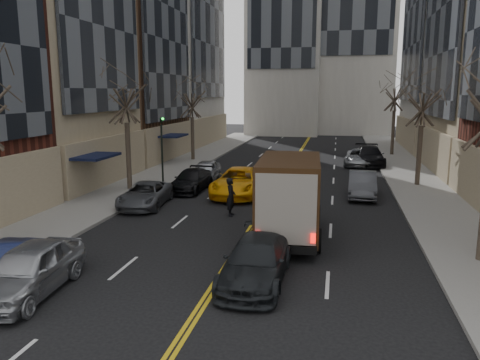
% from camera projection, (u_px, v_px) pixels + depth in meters
% --- Properties ---
extents(sidewalk_left, '(4.00, 66.00, 0.15)m').
position_uv_depth(sidewalk_left, '(167.00, 171.00, 35.66)').
color(sidewalk_left, slate).
rests_on(sidewalk_left, ground).
extents(sidewalk_right, '(4.00, 66.00, 0.15)m').
position_uv_depth(sidewalk_right, '(415.00, 180.00, 32.07)').
color(sidewalk_right, slate).
rests_on(sidewalk_right, ground).
extents(tree_lf_mid, '(3.20, 3.20, 8.91)m').
position_uv_depth(tree_lf_mid, '(125.00, 82.00, 27.67)').
color(tree_lf_mid, '#382D23').
rests_on(tree_lf_mid, sidewalk_left).
extents(tree_lf_far, '(3.20, 3.20, 8.12)m').
position_uv_depth(tree_lf_far, '(192.00, 92.00, 40.29)').
color(tree_lf_far, '#382D23').
rests_on(tree_lf_far, sidewalk_left).
extents(tree_rt_mid, '(3.20, 3.20, 8.32)m').
position_uv_depth(tree_rt_mid, '(424.00, 90.00, 29.05)').
color(tree_rt_mid, '#382D23').
rests_on(tree_rt_mid, sidewalk_right).
extents(tree_rt_far, '(3.20, 3.20, 9.11)m').
position_uv_depth(tree_rt_far, '(396.00, 84.00, 43.37)').
color(tree_rt_far, '#382D23').
rests_on(tree_rt_far, sidewalk_right).
extents(traffic_signal, '(0.29, 0.26, 4.70)m').
position_uv_depth(traffic_signal, '(162.00, 143.00, 30.02)').
color(traffic_signal, black).
rests_on(traffic_signal, sidewalk_left).
extents(ups_truck, '(2.83, 6.40, 3.44)m').
position_uv_depth(ups_truck, '(290.00, 197.00, 19.35)').
color(ups_truck, black).
rests_on(ups_truck, ground).
extents(observer_sedan, '(1.99, 4.79, 1.39)m').
position_uv_depth(observer_sedan, '(256.00, 261.00, 15.01)').
color(observer_sedan, black).
rests_on(observer_sedan, ground).
extents(taxi, '(2.73, 5.79, 1.60)m').
position_uv_depth(taxi, '(240.00, 182.00, 27.59)').
color(taxi, '#ECA009').
rests_on(taxi, ground).
extents(pedestrian, '(0.53, 0.74, 1.91)m').
position_uv_depth(pedestrian, '(231.00, 197.00, 22.98)').
color(pedestrian, black).
rests_on(pedestrian, ground).
extents(parked_lf_a, '(2.16, 4.67, 1.55)m').
position_uv_depth(parked_lf_a, '(29.00, 270.00, 14.07)').
color(parked_lf_a, '#A1A4A9').
rests_on(parked_lf_a, ground).
extents(parked_lf_b, '(1.58, 4.12, 1.34)m').
position_uv_depth(parked_lf_b, '(9.00, 266.00, 14.62)').
color(parked_lf_b, '#12193B').
rests_on(parked_lf_b, ground).
extents(parked_lf_c, '(2.59, 4.78, 1.27)m').
position_uv_depth(parked_lf_c, '(145.00, 195.00, 24.93)').
color(parked_lf_c, '#4A4C52').
rests_on(parked_lf_c, ground).
extents(parked_lf_d, '(1.94, 4.53, 1.30)m').
position_uv_depth(parked_lf_d, '(191.00, 180.00, 28.85)').
color(parked_lf_d, black).
rests_on(parked_lf_d, ground).
extents(parked_lf_e, '(1.87, 4.20, 1.40)m').
position_uv_depth(parked_lf_e, '(206.00, 171.00, 31.99)').
color(parked_lf_e, '#A4A6AB').
rests_on(parked_lf_e, ground).
extents(parked_rt_a, '(1.70, 4.49, 1.46)m').
position_uv_depth(parked_rt_a, '(362.00, 184.00, 27.21)').
color(parked_rt_a, '#44454B').
rests_on(parked_rt_a, ground).
extents(parked_rt_b, '(2.71, 5.12, 1.37)m').
position_uv_depth(parked_rt_b, '(359.00, 158.00, 38.54)').
color(parked_rt_b, '#94979B').
rests_on(parked_rt_b, ground).
extents(parked_rt_c, '(2.46, 5.60, 1.60)m').
position_uv_depth(parked_rt_c, '(369.00, 156.00, 38.73)').
color(parked_rt_c, black).
rests_on(parked_rt_c, ground).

